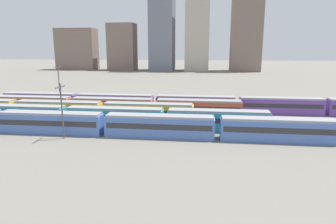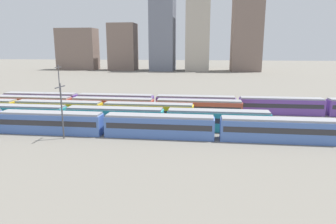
{
  "view_description": "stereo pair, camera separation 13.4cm",
  "coord_description": "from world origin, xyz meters",
  "px_view_note": "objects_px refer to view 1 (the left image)",
  "views": [
    {
      "loc": [
        38.06,
        -47.72,
        14.6
      ],
      "look_at": [
        30.87,
        10.4,
        2.04
      ],
      "focal_mm": 32.3,
      "sensor_mm": 36.0,
      "label": 1
    },
    {
      "loc": [
        38.2,
        -47.7,
        14.6
      ],
      "look_at": [
        30.87,
        10.4,
        2.04
      ],
      "focal_mm": 32.3,
      "sensor_mm": 36.0,
      "label": 2
    }
  ],
  "objects_px": {
    "train_track_0": "(217,128)",
    "catenary_pole_0": "(62,108)",
    "catenary_pole_1": "(59,83)",
    "train_track_3": "(113,106)",
    "train_track_4": "(195,104)",
    "train_track_2": "(59,110)",
    "train_track_1": "(115,117)"
  },
  "relations": [
    {
      "from": "train_track_0",
      "to": "catenary_pole_0",
      "type": "distance_m",
      "value": 25.21
    },
    {
      "from": "train_track_0",
      "to": "catenary_pole_1",
      "type": "relative_size",
      "value": 10.87
    },
    {
      "from": "train_track_0",
      "to": "train_track_3",
      "type": "bearing_deg",
      "value": 145.0
    },
    {
      "from": "train_track_4",
      "to": "catenary_pole_1",
      "type": "bearing_deg",
      "value": 174.58
    },
    {
      "from": "train_track_4",
      "to": "catenary_pole_0",
      "type": "xyz_separation_m",
      "value": [
        -20.58,
        -23.59,
        3.17
      ]
    },
    {
      "from": "train_track_4",
      "to": "catenary_pole_0",
      "type": "bearing_deg",
      "value": -131.1
    },
    {
      "from": "train_track_3",
      "to": "train_track_2",
      "type": "bearing_deg",
      "value": -152.34
    },
    {
      "from": "train_track_1",
      "to": "train_track_2",
      "type": "bearing_deg",
      "value": 159.07
    },
    {
      "from": "train_track_2",
      "to": "catenary_pole_0",
      "type": "height_order",
      "value": "catenary_pole_0"
    },
    {
      "from": "train_track_3",
      "to": "train_track_1",
      "type": "bearing_deg",
      "value": -70.54
    },
    {
      "from": "train_track_3",
      "to": "train_track_4",
      "type": "distance_m",
      "value": 18.73
    },
    {
      "from": "train_track_1",
      "to": "train_track_0",
      "type": "bearing_deg",
      "value": -15.62
    },
    {
      "from": "train_track_1",
      "to": "catenary_pole_1",
      "type": "xyz_separation_m",
      "value": [
        -20.07,
        18.87,
        3.82
      ]
    },
    {
      "from": "train_track_2",
      "to": "train_track_4",
      "type": "xyz_separation_m",
      "value": [
        27.92,
        10.4,
        0.0
      ]
    },
    {
      "from": "catenary_pole_0",
      "to": "catenary_pole_1",
      "type": "bearing_deg",
      "value": 117.23
    },
    {
      "from": "train_track_0",
      "to": "train_track_4",
      "type": "distance_m",
      "value": 21.24
    },
    {
      "from": "train_track_0",
      "to": "catenary_pole_1",
      "type": "bearing_deg",
      "value": 148.11
    },
    {
      "from": "train_track_1",
      "to": "train_track_3",
      "type": "bearing_deg",
      "value": 109.46
    },
    {
      "from": "train_track_0",
      "to": "train_track_3",
      "type": "relative_size",
      "value": 2.02
    },
    {
      "from": "train_track_0",
      "to": "train_track_1",
      "type": "xyz_separation_m",
      "value": [
        -18.6,
        5.2,
        -0.0
      ]
    },
    {
      "from": "catenary_pole_0",
      "to": "train_track_1",
      "type": "bearing_deg",
      "value": 51.92
    },
    {
      "from": "train_track_1",
      "to": "train_track_4",
      "type": "relative_size",
      "value": 0.6
    },
    {
      "from": "train_track_2",
      "to": "train_track_1",
      "type": "bearing_deg",
      "value": -20.93
    },
    {
      "from": "train_track_2",
      "to": "train_track_4",
      "type": "relative_size",
      "value": 0.6
    },
    {
      "from": "train_track_2",
      "to": "catenary_pole_0",
      "type": "bearing_deg",
      "value": -60.9
    },
    {
      "from": "catenary_pole_0",
      "to": "catenary_pole_1",
      "type": "relative_size",
      "value": 0.88
    },
    {
      "from": "train_track_2",
      "to": "catenary_pole_0",
      "type": "xyz_separation_m",
      "value": [
        7.34,
        -13.19,
        3.17
      ]
    },
    {
      "from": "catenary_pole_0",
      "to": "train_track_0",
      "type": "bearing_deg",
      "value": 6.39
    },
    {
      "from": "train_track_0",
      "to": "catenary_pole_0",
      "type": "bearing_deg",
      "value": -173.61
    },
    {
      "from": "train_track_1",
      "to": "catenary_pole_1",
      "type": "height_order",
      "value": "catenary_pole_1"
    },
    {
      "from": "train_track_0",
      "to": "train_track_4",
      "type": "height_order",
      "value": "same"
    },
    {
      "from": "train_track_3",
      "to": "train_track_4",
      "type": "xyz_separation_m",
      "value": [
        17.99,
        5.2,
        0.0
      ]
    }
  ]
}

